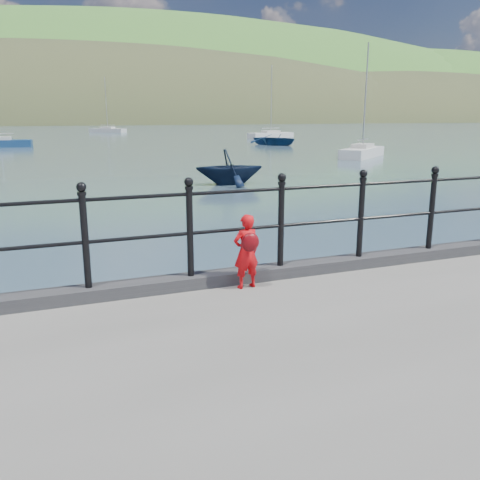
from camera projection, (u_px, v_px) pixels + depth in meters
name	position (u px, v px, depth m)	size (l,w,h in m)	color
ground	(233.00, 349.00, 6.79)	(600.00, 600.00, 0.00)	#2D4251
kerb	(237.00, 276.00, 6.40)	(60.00, 0.30, 0.15)	#28282B
railing	(237.00, 218.00, 6.22)	(18.11, 0.11, 1.20)	black
far_shore	(133.00, 170.00, 242.35)	(830.00, 200.00, 156.00)	#333A21
child	(246.00, 251.00, 6.07)	(0.36, 0.31, 0.91)	red
launch_blue	(276.00, 139.00, 52.52)	(3.87, 5.41, 1.12)	navy
launch_navy	(229.00, 167.00, 22.59)	(2.58, 2.99, 1.58)	black
sailboat_near	(362.00, 153.00, 37.17)	(5.62, 4.97, 8.16)	silver
sailboat_port	(0.00, 144.00, 48.78)	(5.81, 2.31, 8.27)	navy
sailboat_deep	(108.00, 131.00, 89.06)	(6.21, 5.67, 9.55)	beige
sailboat_far	(271.00, 135.00, 68.39)	(6.98, 3.59, 9.56)	silver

